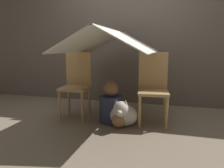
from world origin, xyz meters
TOP-DOWN VIEW (x-y plane):
  - ground_plane at (0.00, 0.00)m, footprint 8.80×8.80m
  - wall_back at (0.00, 1.20)m, footprint 7.00×0.05m
  - chair_left at (-0.56, 0.20)m, footprint 0.41×0.41m
  - chair_right at (0.55, 0.20)m, footprint 0.43×0.43m
  - sheet_canopy at (0.00, 0.12)m, footprint 1.12×1.56m
  - person_front at (0.00, 0.07)m, footprint 0.31×0.31m
  - dog at (0.20, -0.07)m, footprint 0.38×0.39m
  - floor_cushion at (0.16, 0.23)m, footprint 0.35×0.28m
  - plush_toy at (0.16, -0.11)m, footprint 0.19×0.19m

SIDE VIEW (x-z plane):
  - ground_plane at x=0.00m, z-range 0.00..0.00m
  - floor_cushion at x=0.16m, z-range 0.00..0.10m
  - plush_toy at x=0.16m, z-range -0.03..0.27m
  - dog at x=0.20m, z-range -0.02..0.37m
  - person_front at x=0.00m, z-range -0.05..0.53m
  - chair_left at x=-0.56m, z-range 0.04..0.99m
  - chair_right at x=0.55m, z-range 0.04..0.99m
  - sheet_canopy at x=0.00m, z-range 0.95..1.25m
  - wall_back at x=0.00m, z-range 0.00..2.50m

